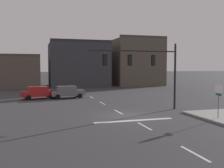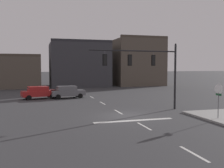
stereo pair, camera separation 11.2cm
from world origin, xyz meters
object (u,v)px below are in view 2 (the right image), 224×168
signal_mast_near_side (148,65)px  car_lot_nearside (68,92)px  stop_sign (219,93)px  car_lot_middle (39,92)px

signal_mast_near_side → car_lot_nearside: (-6.22, 12.03, -3.48)m
stop_sign → car_lot_nearside: bearing=118.9°
signal_mast_near_side → car_lot_middle: 16.12m
car_lot_nearside → stop_sign: bearing=-61.1°
signal_mast_near_side → car_lot_middle: bearing=129.0°
signal_mast_near_side → car_lot_nearside: size_ratio=1.90×
signal_mast_near_side → stop_sign: 6.94m
car_lot_nearside → car_lot_middle: same height
signal_mast_near_side → stop_sign: size_ratio=3.07×
signal_mast_near_side → car_lot_nearside: signal_mast_near_side is taller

